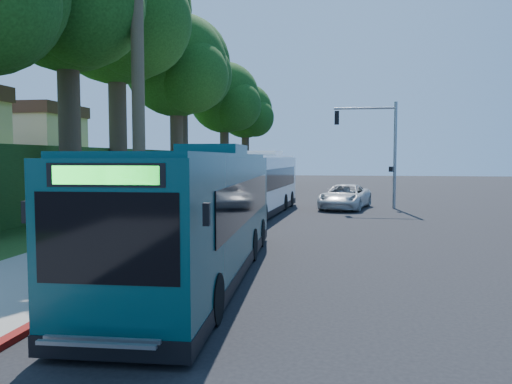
% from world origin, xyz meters
% --- Properties ---
extents(ground, '(140.00, 140.00, 0.00)m').
position_xyz_m(ground, '(0.00, 0.00, 0.00)').
color(ground, black).
rests_on(ground, ground).
extents(sidewalk, '(4.50, 70.00, 0.12)m').
position_xyz_m(sidewalk, '(-7.30, 0.00, 0.06)').
color(sidewalk, gray).
rests_on(sidewalk, ground).
extents(red_curb, '(0.25, 30.00, 0.13)m').
position_xyz_m(red_curb, '(-5.00, -4.00, 0.07)').
color(red_curb, maroon).
rests_on(red_curb, ground).
extents(grass_verge, '(8.00, 70.00, 0.06)m').
position_xyz_m(grass_verge, '(-13.00, 5.00, 0.03)').
color(grass_verge, '#234719').
rests_on(grass_verge, ground).
extents(bus_shelter, '(3.20, 1.51, 2.55)m').
position_xyz_m(bus_shelter, '(-7.26, -2.86, 1.81)').
color(bus_shelter, black).
rests_on(bus_shelter, ground).
extents(stop_sign_pole, '(0.35, 0.06, 3.17)m').
position_xyz_m(stop_sign_pole, '(-5.40, -5.00, 2.08)').
color(stop_sign_pole, gray).
rests_on(stop_sign_pole, ground).
extents(traffic_signal_pole, '(4.10, 0.30, 7.00)m').
position_xyz_m(traffic_signal_pole, '(3.78, 10.00, 4.42)').
color(traffic_signal_pole, gray).
rests_on(traffic_signal_pole, ground).
extents(hillside_backdrop, '(24.00, 60.00, 8.80)m').
position_xyz_m(hillside_backdrop, '(-26.30, 15.10, 2.44)').
color(hillside_backdrop, '#234719').
rests_on(hillside_backdrop, ground).
extents(tree_0, '(8.40, 8.00, 15.70)m').
position_xyz_m(tree_0, '(-12.40, -0.02, 11.20)').
color(tree_0, '#382B1E').
rests_on(tree_0, ground).
extents(tree_1, '(10.50, 10.00, 18.26)m').
position_xyz_m(tree_1, '(-13.37, 7.98, 12.73)').
color(tree_1, '#382B1E').
rests_on(tree_1, ground).
extents(tree_2, '(8.82, 8.40, 15.12)m').
position_xyz_m(tree_2, '(-11.89, 15.98, 10.48)').
color(tree_2, '#382B1E').
rests_on(tree_2, ground).
extents(tree_3, '(10.08, 9.60, 17.28)m').
position_xyz_m(tree_3, '(-13.88, 23.98, 11.98)').
color(tree_3, '#382B1E').
rests_on(tree_3, ground).
extents(tree_4, '(8.40, 8.00, 14.14)m').
position_xyz_m(tree_4, '(-11.40, 31.98, 9.73)').
color(tree_4, '#382B1E').
rests_on(tree_4, ground).
extents(tree_5, '(7.35, 7.00, 12.86)m').
position_xyz_m(tree_5, '(-10.41, 39.99, 8.96)').
color(tree_5, '#382B1E').
rests_on(tree_5, ground).
extents(white_bus, '(3.65, 12.87, 3.79)m').
position_xyz_m(white_bus, '(-3.65, 5.64, 1.85)').
color(white_bus, white).
rests_on(white_bus, ground).
extents(teal_bus, '(3.21, 12.80, 3.79)m').
position_xyz_m(teal_bus, '(-2.95, -10.05, 1.85)').
color(teal_bus, '#0B393E').
rests_on(teal_bus, ground).
extents(pickup, '(3.92, 6.20, 1.60)m').
position_xyz_m(pickup, '(1.59, 9.42, 0.80)').
color(pickup, silver).
rests_on(pickup, ground).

